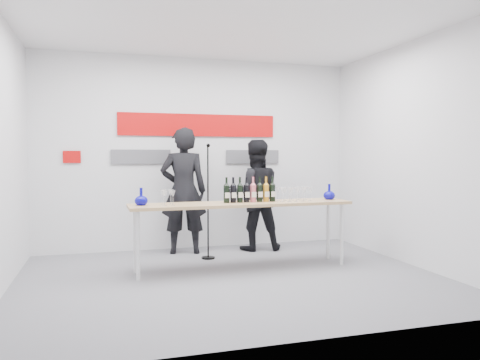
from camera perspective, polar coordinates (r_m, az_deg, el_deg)
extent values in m
plane|color=slate|center=(5.72, -0.97, -11.88)|extent=(5.00, 5.00, 0.00)
cube|color=silver|center=(7.48, -5.09, 3.22)|extent=(5.00, 0.04, 3.00)
cube|color=#C00808|center=(7.46, -5.06, 6.68)|extent=(2.50, 0.02, 0.35)
cube|color=#59595E|center=(7.32, -11.97, 2.78)|extent=(0.90, 0.02, 0.22)
cube|color=#59595E|center=(7.68, 1.56, 2.85)|extent=(0.90, 0.02, 0.22)
cube|color=#C00808|center=(7.31, -19.82, 2.67)|extent=(0.25, 0.02, 0.18)
cube|color=tan|center=(6.04, 0.27, -2.94)|extent=(2.89, 0.62, 0.04)
cylinder|color=silver|center=(5.65, -12.34, -7.85)|extent=(0.05, 0.05, 0.83)
cylinder|color=silver|center=(6.46, 12.31, -6.48)|extent=(0.05, 0.05, 0.83)
cylinder|color=silver|center=(6.03, -12.67, -7.17)|extent=(0.05, 0.05, 0.83)
cylinder|color=silver|center=(6.79, 10.69, -6.00)|extent=(0.05, 0.05, 0.83)
imported|color=black|center=(7.05, -6.90, -1.31)|extent=(0.75, 0.56, 1.89)
imported|color=black|center=(7.27, 1.82, -1.83)|extent=(0.91, 0.75, 1.71)
cylinder|color=black|center=(6.78, -3.90, -9.44)|extent=(0.19, 0.19, 0.02)
cylinder|color=black|center=(6.65, -3.92, -2.82)|extent=(0.02, 0.02, 1.59)
sphere|color=black|center=(6.59, -3.89, 4.23)|extent=(0.05, 0.05, 0.05)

